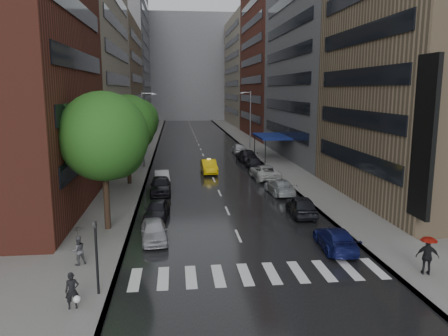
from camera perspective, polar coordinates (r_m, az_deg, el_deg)
The scene contains 21 objects.
ground at distance 25.09m, azimuth 3.20°, elevation -11.82°, with size 220.00×220.00×0.00m, color gray.
road at distance 73.63m, azimuth -3.25°, elevation 2.87°, with size 14.00×140.00×0.01m, color black.
sidewalk_left at distance 73.69m, azimuth -10.26°, elevation 2.79°, with size 4.00×140.00×0.15m, color gray.
sidewalk_right at distance 74.64m, azimuth 3.68°, elevation 3.02°, with size 4.00×140.00×0.15m, color gray.
crosswalk at distance 23.30m, azimuth 4.54°, elevation -13.59°, with size 13.15×2.80×0.01m.
buildings_left at distance 82.71m, azimuth -14.50°, elevation 14.48°, with size 8.00×108.00×38.00m.
buildings_right at distance 82.03m, azimuth 7.22°, elevation 14.08°, with size 8.05×109.10×36.00m.
building_far at distance 141.13m, azimuth -4.88°, elevation 12.87°, with size 40.00×14.00×32.00m, color slate.
tree_near at distance 29.51m, azimuth -15.46°, elevation 3.99°, with size 5.86×5.86×9.34m.
tree_mid at distance 43.83m, azimuth -12.51°, elevation 5.70°, with size 5.62×5.62×8.96m.
tree_far at distance 55.62m, azimuth -11.22°, elevation 6.21°, with size 5.23×5.23×8.33m.
taxi at distance 49.71m, azimuth -1.98°, elevation 0.21°, with size 1.61×4.63×1.53m, color #DDB30B.
parked_cars_left at distance 36.66m, azimuth -8.48°, elevation -3.59°, with size 2.04×21.13×1.59m.
parked_cars_right at distance 46.86m, azimuth 5.24°, elevation -0.47°, with size 2.66×44.61×1.55m.
ped_bag_walker at distance 20.39m, azimuth -19.18°, elevation -14.98°, with size 0.69×0.51×1.60m.
ped_black_umbrella at distance 24.79m, azimuth -18.57°, elevation -9.18°, with size 0.96×0.98×2.09m.
ped_red_umbrella at distance 24.65m, azimuth 25.08°, elevation -9.92°, with size 1.18×0.82×2.01m.
traffic_light at distance 20.88m, azimuth -16.33°, elevation -10.33°, with size 0.18×0.15×3.45m.
street_lamp_left at distance 53.24m, azimuth -10.46°, elevation 5.19°, with size 1.74×0.22×9.00m.
street_lamp_right at distance 69.06m, azimuth 3.39°, elevation 6.46°, with size 1.74×0.22×9.00m.
awning at distance 59.67m, azimuth 6.20°, elevation 4.13°, with size 4.00×8.00×3.12m.
Camera 1 is at (-3.93, -22.92, 9.41)m, focal length 35.00 mm.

